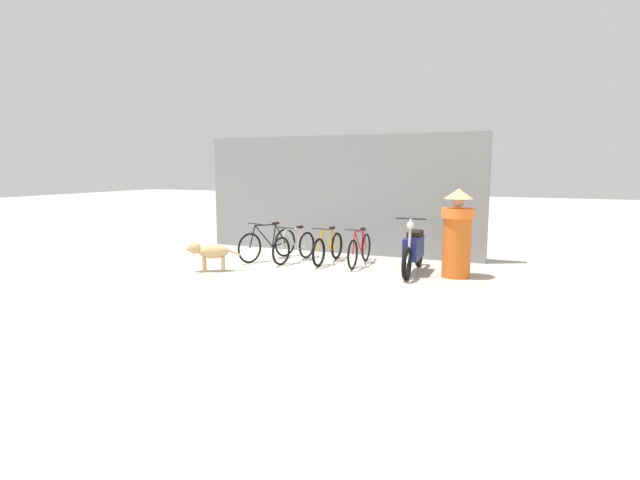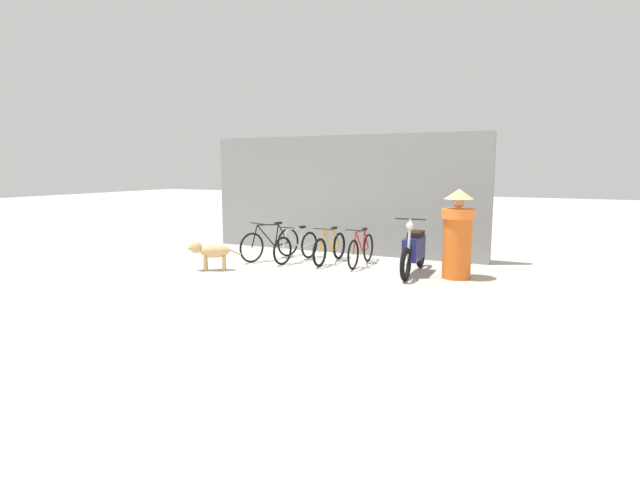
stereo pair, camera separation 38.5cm
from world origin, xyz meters
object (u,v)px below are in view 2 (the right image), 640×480
(bicycle_1, at_px, (296,247))
(person_in_robes, at_px, (458,233))
(bicycle_2, at_px, (330,248))
(stray_dog, at_px, (211,251))
(bicycle_3, at_px, (361,250))
(motorcycle, at_px, (414,250))
(bicycle_0, at_px, (271,244))

(bicycle_1, xyz_separation_m, person_in_robes, (3.56, -0.17, 0.53))
(bicycle_2, bearing_deg, stray_dog, -44.77)
(bicycle_3, bearing_deg, motorcycle, 71.89)
(motorcycle, height_order, stray_dog, motorcycle)
(bicycle_0, xyz_separation_m, person_in_robes, (4.21, -0.14, 0.50))
(bicycle_0, bearing_deg, bicycle_3, 114.10)
(bicycle_1, relative_size, stray_dog, 1.65)
(bicycle_2, height_order, motorcycle, motorcycle)
(bicycle_3, bearing_deg, person_in_robes, 77.58)
(bicycle_0, bearing_deg, stray_dog, 2.17)
(bicycle_2, distance_m, bicycle_3, 0.73)
(bicycle_1, height_order, bicycle_2, bicycle_1)
(stray_dog, height_order, person_in_robes, person_in_robes)
(bicycle_3, relative_size, stray_dog, 1.66)
(bicycle_0, height_order, person_in_robes, person_in_robes)
(bicycle_3, height_order, stray_dog, bicycle_3)
(motorcycle, bearing_deg, stray_dog, -71.70)
(bicycle_0, relative_size, motorcycle, 0.85)
(bicycle_0, height_order, bicycle_1, bicycle_0)
(bicycle_1, height_order, stray_dog, bicycle_1)
(stray_dog, bearing_deg, bicycle_2, -165.86)
(bicycle_1, bearing_deg, motorcycle, 95.72)
(bicycle_0, relative_size, bicycle_2, 1.05)
(motorcycle, bearing_deg, bicycle_3, -109.09)
(bicycle_0, distance_m, bicycle_2, 1.41)
(bicycle_3, distance_m, person_in_robes, 2.19)
(bicycle_0, relative_size, bicycle_3, 1.06)
(person_in_robes, bearing_deg, motorcycle, 5.63)
(bicycle_3, bearing_deg, bicycle_1, -83.84)
(bicycle_0, xyz_separation_m, motorcycle, (3.38, -0.12, 0.11))
(stray_dog, bearing_deg, bicycle_1, -154.34)
(person_in_robes, bearing_deg, stray_dog, 24.65)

